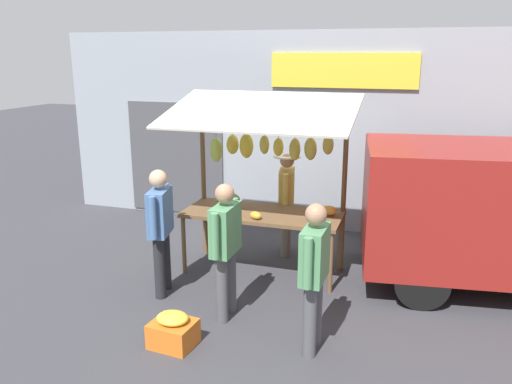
% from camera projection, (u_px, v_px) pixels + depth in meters
% --- Properties ---
extents(ground_plane, '(40.00, 40.00, 0.00)m').
position_uv_depth(ground_plane, '(262.00, 270.00, 7.34)').
color(ground_plane, '#38383D').
extents(street_backdrop, '(9.00, 0.30, 3.40)m').
position_uv_depth(street_backdrop, '(297.00, 131.00, 8.92)').
color(street_backdrop, '#8C939E').
rests_on(street_backdrop, ground).
extents(market_stall, '(2.50, 1.46, 2.50)m').
position_uv_depth(market_stall, '(262.00, 164.00, 7.00)').
color(market_stall, brown).
rests_on(market_stall, ground).
extents(vendor_with_sunhat, '(0.41, 0.67, 1.58)m').
position_uv_depth(vendor_with_sunhat, '(287.00, 196.00, 7.74)').
color(vendor_with_sunhat, '#726656').
rests_on(vendor_with_sunhat, ground).
extents(shopper_with_shopping_bag, '(0.32, 0.69, 1.64)m').
position_uv_depth(shopper_with_shopping_bag, '(160.00, 223.00, 6.41)').
color(shopper_with_shopping_bag, '#232328').
rests_on(shopper_with_shopping_bag, ground).
extents(shopper_in_grey_tee, '(0.22, 0.70, 1.62)m').
position_uv_depth(shopper_in_grey_tee, '(225.00, 242.00, 5.83)').
color(shopper_in_grey_tee, '#4C4C51').
rests_on(shopper_in_grey_tee, ground).
extents(shopper_in_striped_shirt, '(0.23, 0.69, 1.60)m').
position_uv_depth(shopper_in_striped_shirt, '(314.00, 268.00, 5.15)').
color(shopper_in_striped_shirt, '#4C4C51').
rests_on(shopper_in_striped_shirt, ground).
extents(produce_crate_near, '(0.49, 0.43, 0.38)m').
position_uv_depth(produce_crate_near, '(173.00, 331.00, 5.42)').
color(produce_crate_near, '#D1661E').
rests_on(produce_crate_near, ground).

